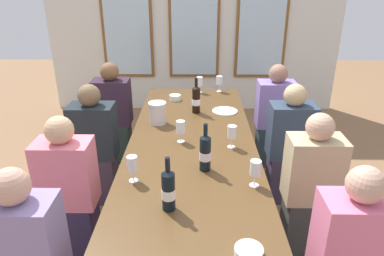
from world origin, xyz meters
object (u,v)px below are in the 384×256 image
at_px(wine_glass_0, 232,133).
at_px(dining_table, 192,150).
at_px(wine_glass_2, 219,81).
at_px(wine_glass_1, 255,169).
at_px(seated_person_7, 310,189).
at_px(seated_person_6, 70,194).
at_px(wine_bottle_2, 205,152).
at_px(wine_glass_3, 200,82).
at_px(wine_bottle_1, 196,99).
at_px(wine_glass_5, 181,127).
at_px(seated_person_5, 289,148).
at_px(tasting_bowl_0, 175,97).
at_px(wine_bottle_0, 168,190).
at_px(metal_pitcher, 157,113).
at_px(wine_glass_4, 132,164).
at_px(seated_person_2, 114,116).
at_px(seated_person_3, 274,119).
at_px(white_plate_0, 225,111).
at_px(tasting_bowl_1, 249,252).
at_px(seated_person_4, 95,148).

bearing_deg(wine_glass_0, dining_table, 168.60).
bearing_deg(wine_glass_2, wine_glass_1, -86.59).
bearing_deg(seated_person_7, seated_person_6, -177.50).
distance_m(wine_bottle_2, wine_glass_1, 0.36).
bearing_deg(wine_glass_3, wine_glass_1, -79.93).
relative_size(wine_bottle_1, wine_glass_5, 1.91).
bearing_deg(seated_person_5, tasting_bowl_0, 147.90).
relative_size(wine_bottle_0, seated_person_7, 0.29).
xyz_separation_m(tasting_bowl_0, seated_person_7, (1.04, -1.31, -0.24)).
xyz_separation_m(metal_pitcher, wine_bottle_0, (0.18, -1.22, 0.03)).
height_order(wine_glass_2, wine_glass_4, same).
bearing_deg(seated_person_2, wine_glass_0, -44.65).
height_order(wine_glass_1, seated_person_7, seated_person_7).
xyz_separation_m(metal_pitcher, seated_person_3, (1.16, 0.63, -0.31)).
height_order(wine_glass_4, seated_person_2, seated_person_2).
height_order(wine_glass_4, seated_person_5, seated_person_5).
height_order(wine_glass_1, seated_person_5, seated_person_5).
height_order(wine_glass_2, seated_person_7, seated_person_7).
distance_m(white_plate_0, tasting_bowl_0, 0.59).
bearing_deg(seated_person_3, wine_glass_0, -117.01).
distance_m(metal_pitcher, tasting_bowl_0, 0.63).
bearing_deg(seated_person_3, wine_glass_1, -105.87).
height_order(white_plate_0, wine_glass_4, wine_glass_4).
distance_m(wine_bottle_1, wine_glass_1, 1.30).
relative_size(wine_bottle_1, tasting_bowl_1, 2.44).
bearing_deg(wine_glass_2, white_plate_0, -87.99).
relative_size(wine_bottle_0, wine_glass_5, 1.86).
distance_m(wine_bottle_2, seated_person_6, 1.01).
relative_size(metal_pitcher, wine_bottle_1, 0.57).
height_order(white_plate_0, tasting_bowl_1, tasting_bowl_1).
height_order(wine_bottle_2, seated_person_5, seated_person_5).
distance_m(wine_glass_0, seated_person_7, 0.69).
bearing_deg(seated_person_5, white_plate_0, 149.22).
distance_m(wine_bottle_2, seated_person_7, 0.84).
height_order(wine_bottle_2, tasting_bowl_0, wine_bottle_2).
relative_size(dining_table, white_plate_0, 11.63).
xyz_separation_m(seated_person_5, seated_person_7, (0.00, -0.66, 0.00)).
distance_m(tasting_bowl_0, seated_person_7, 1.69).
bearing_deg(wine_glass_3, tasting_bowl_0, -135.24).
bearing_deg(wine_glass_4, metal_pitcher, 86.26).
bearing_deg(metal_pitcher, seated_person_6, -125.63).
relative_size(wine_bottle_2, seated_person_3, 0.30).
bearing_deg(wine_glass_4, seated_person_5, 36.43).
bearing_deg(seated_person_4, tasting_bowl_0, 45.50).
height_order(dining_table, seated_person_7, seated_person_7).
height_order(wine_glass_4, seated_person_6, seated_person_6).
distance_m(wine_bottle_1, tasting_bowl_0, 0.42).
height_order(wine_bottle_1, wine_glass_5, wine_bottle_1).
relative_size(tasting_bowl_0, seated_person_2, 0.11).
bearing_deg(tasting_bowl_0, wine_bottle_2, -78.79).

